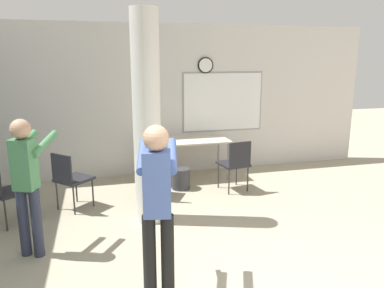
{
  "coord_description": "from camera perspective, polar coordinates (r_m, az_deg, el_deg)",
  "views": [
    {
      "loc": [
        -1.35,
        -1.91,
        2.19
      ],
      "look_at": [
        -0.15,
        2.77,
        1.07
      ],
      "focal_mm": 35.0,
      "sensor_mm": 36.0,
      "label": 1
    }
  ],
  "objects": [
    {
      "name": "chair_near_pillar",
      "position": [
        5.72,
        -18.12,
        -4.73
      ],
      "size": [
        0.62,
        0.62,
        0.87
      ],
      "color": "#232328",
      "rests_on": "ground_plane"
    },
    {
      "name": "chair_table_right",
      "position": [
        6.24,
        6.65,
        -2.68
      ],
      "size": [
        0.51,
        0.51,
        0.87
      ],
      "color": "#232328",
      "rests_on": "ground_plane"
    },
    {
      "name": "person_watching_back",
      "position": [
        4.47,
        -23.86,
        -4.64
      ],
      "size": [
        0.5,
        0.63,
        1.57
      ],
      "color": "#2D3347",
      "rests_on": "ground_plane"
    },
    {
      "name": "chair_by_left_wall",
      "position": [
        5.53,
        -26.47,
        -6.07
      ],
      "size": [
        0.61,
        0.61,
        0.87
      ],
      "color": "#232328",
      "rests_on": "ground_plane"
    },
    {
      "name": "bottle_on_table",
      "position": [
        6.63,
        -4.73,
        1.05
      ],
      "size": [
        0.07,
        0.07,
        0.25
      ],
      "color": "#4C3319",
      "rests_on": "folding_table"
    },
    {
      "name": "support_pillar",
      "position": [
        4.93,
        -6.91,
        3.71
      ],
      "size": [
        0.36,
        0.36,
        2.8
      ],
      "color": "silver",
      "rests_on": "ground_plane"
    },
    {
      "name": "wall_back",
      "position": [
        7.15,
        -3.26,
        6.66
      ],
      "size": [
        8.0,
        0.15,
        2.8
      ],
      "color": "silver",
      "rests_on": "ground_plane"
    },
    {
      "name": "chair_table_left",
      "position": [
        5.91,
        -6.3,
        -3.56
      ],
      "size": [
        0.6,
        0.6,
        0.87
      ],
      "color": "#232328",
      "rests_on": "ground_plane"
    },
    {
      "name": "waste_bin",
      "position": [
        6.41,
        -1.69,
        -5.29
      ],
      "size": [
        0.31,
        0.31,
        0.36
      ],
      "color": "#38383D",
      "rests_on": "ground_plane"
    },
    {
      "name": "folding_table",
      "position": [
        6.82,
        -1.21,
        0.17
      ],
      "size": [
        1.63,
        0.68,
        0.72
      ],
      "color": "beige",
      "rests_on": "ground_plane"
    },
    {
      "name": "person_playing_front",
      "position": [
        3.35,
        -5.29,
        -8.44
      ],
      "size": [
        0.44,
        0.67,
        1.64
      ],
      "color": "black",
      "rests_on": "ground_plane"
    }
  ]
}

